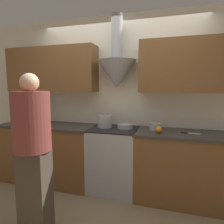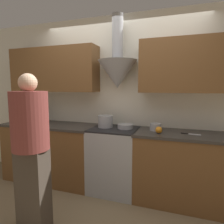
# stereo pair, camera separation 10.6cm
# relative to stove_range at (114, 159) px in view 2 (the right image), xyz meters

# --- Properties ---
(ground_plane) EXTENTS (12.00, 12.00, 0.00)m
(ground_plane) POSITION_rel_stove_range_xyz_m (0.00, -0.32, -0.47)
(ground_plane) COLOR #847051
(wall_back) EXTENTS (8.40, 0.57, 2.60)m
(wall_back) POSITION_rel_stove_range_xyz_m (-0.05, 0.26, 1.01)
(wall_back) COLOR silver
(wall_back) RESTS_ON ground_plane
(counter_left) EXTENTS (1.53, 0.62, 0.93)m
(counter_left) POSITION_rel_stove_range_xyz_m (-1.09, -0.00, -0.00)
(counter_left) COLOR brown
(counter_left) RESTS_ON ground_plane
(counter_right) EXTENTS (1.27, 0.62, 0.93)m
(counter_right) POSITION_rel_stove_range_xyz_m (0.96, -0.00, -0.00)
(counter_right) COLOR brown
(counter_right) RESTS_ON ground_plane
(stove_range) EXTENTS (0.68, 0.60, 0.93)m
(stove_range) POSITION_rel_stove_range_xyz_m (0.00, 0.00, 0.00)
(stove_range) COLOR #A8AAAF
(stove_range) RESTS_ON ground_plane
(wine_bottle_0) EXTENTS (0.07, 0.07, 0.34)m
(wine_bottle_0) POSITION_rel_stove_range_xyz_m (-1.77, -0.02, 0.60)
(wine_bottle_0) COLOR black
(wine_bottle_0) RESTS_ON counter_left
(wine_bottle_1) EXTENTS (0.07, 0.07, 0.34)m
(wine_bottle_1) POSITION_rel_stove_range_xyz_m (-1.67, -0.02, 0.59)
(wine_bottle_1) COLOR black
(wine_bottle_1) RESTS_ON counter_left
(wine_bottle_2) EXTENTS (0.08, 0.08, 0.33)m
(wine_bottle_2) POSITION_rel_stove_range_xyz_m (-1.58, -0.03, 0.60)
(wine_bottle_2) COLOR black
(wine_bottle_2) RESTS_ON counter_left
(wine_bottle_3) EXTENTS (0.07, 0.07, 0.36)m
(wine_bottle_3) POSITION_rel_stove_range_xyz_m (-1.48, -0.03, 0.61)
(wine_bottle_3) COLOR black
(wine_bottle_3) RESTS_ON counter_left
(wine_bottle_4) EXTENTS (0.07, 0.07, 0.33)m
(wine_bottle_4) POSITION_rel_stove_range_xyz_m (-1.39, -0.03, 0.59)
(wine_bottle_4) COLOR black
(wine_bottle_4) RESTS_ON counter_left
(stock_pot) EXTENTS (0.22, 0.22, 0.18)m
(stock_pot) POSITION_rel_stove_range_xyz_m (-0.15, 0.04, 0.55)
(stock_pot) COLOR #A8AAAF
(stock_pot) RESTS_ON stove_range
(mixing_bowl) EXTENTS (0.22, 0.22, 0.06)m
(mixing_bowl) POSITION_rel_stove_range_xyz_m (0.15, 0.05, 0.50)
(mixing_bowl) COLOR #A8AAAF
(mixing_bowl) RESTS_ON stove_range
(orange_fruit) EXTENTS (0.09, 0.09, 0.09)m
(orange_fruit) POSITION_rel_stove_range_xyz_m (0.64, -0.10, 0.51)
(orange_fruit) COLOR orange
(orange_fruit) RESTS_ON counter_right
(saucepan) EXTENTS (0.15, 0.15, 0.10)m
(saucepan) POSITION_rel_stove_range_xyz_m (0.58, 0.06, 0.51)
(saucepan) COLOR #A8AAAF
(saucepan) RESTS_ON counter_right
(chefs_knife) EXTENTS (0.24, 0.06, 0.01)m
(chefs_knife) POSITION_rel_stove_range_xyz_m (1.03, -0.03, 0.47)
(chefs_knife) COLOR silver
(chefs_knife) RESTS_ON counter_right
(person_foreground_left) EXTENTS (0.37, 0.37, 1.66)m
(person_foreground_left) POSITION_rel_stove_range_xyz_m (-0.55, -1.06, 0.44)
(person_foreground_left) COLOR #473D33
(person_foreground_left) RESTS_ON ground_plane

